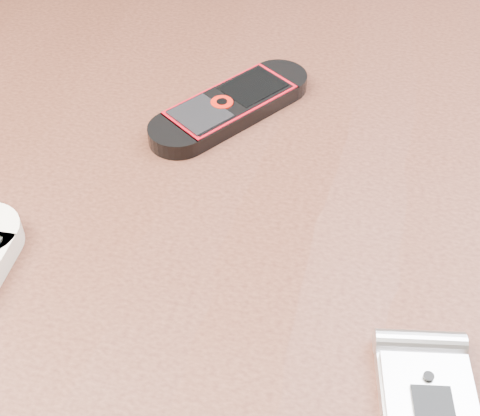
# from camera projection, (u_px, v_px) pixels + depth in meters

# --- Properties ---
(table) EXTENTS (1.20, 0.80, 0.75)m
(table) POSITION_uv_depth(u_px,v_px,m) (234.00, 311.00, 0.53)
(table) COLOR black
(table) RESTS_ON ground
(nokia_black_red) EXTENTS (0.13, 0.15, 0.02)m
(nokia_black_red) POSITION_uv_depth(u_px,v_px,m) (231.00, 106.00, 0.53)
(nokia_black_red) COLOR black
(nokia_black_red) RESTS_ON table
(motorola_razr) EXTENTS (0.07, 0.10, 0.01)m
(motorola_razr) POSITION_uv_depth(u_px,v_px,m) (431.00, 415.00, 0.34)
(motorola_razr) COLOR silver
(motorola_razr) RESTS_ON table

